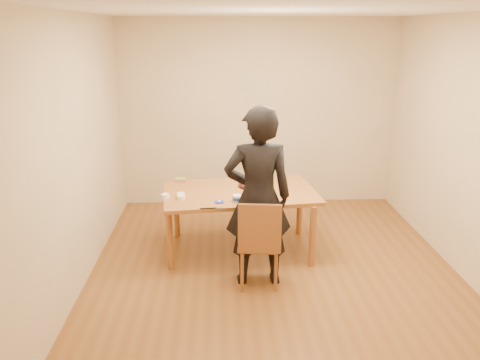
{
  "coord_description": "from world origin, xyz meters",
  "views": [
    {
      "loc": [
        -0.57,
        -4.51,
        2.53
      ],
      "look_at": [
        -0.35,
        0.53,
        0.9
      ],
      "focal_mm": 35.0,
      "sensor_mm": 36.0,
      "label": 1
    }
  ],
  "objects_px": {
    "dining_chair": "(258,244)",
    "cake": "(251,182)",
    "dining_table": "(240,193)",
    "person": "(258,198)",
    "cake_plate": "(251,185)"
  },
  "relations": [
    {
      "from": "dining_chair",
      "to": "cake_plate",
      "type": "distance_m",
      "value": 0.99
    },
    {
      "from": "cake_plate",
      "to": "cake",
      "type": "relative_size",
      "value": 1.54
    },
    {
      "from": "dining_chair",
      "to": "cake_plate",
      "type": "height_order",
      "value": "cake_plate"
    },
    {
      "from": "dining_table",
      "to": "cake_plate",
      "type": "distance_m",
      "value": 0.22
    },
    {
      "from": "cake_plate",
      "to": "person",
      "type": "height_order",
      "value": "person"
    },
    {
      "from": "dining_table",
      "to": "dining_chair",
      "type": "bearing_deg",
      "value": -85.08
    },
    {
      "from": "cake",
      "to": "person",
      "type": "xyz_separation_m",
      "value": [
        0.01,
        -0.89,
        0.12
      ]
    },
    {
      "from": "cake_plate",
      "to": "cake",
      "type": "xyz_separation_m",
      "value": [
        -0.0,
        0.0,
        0.04
      ]
    },
    {
      "from": "dining_table",
      "to": "person",
      "type": "distance_m",
      "value": 0.77
    },
    {
      "from": "dining_chair",
      "to": "cake",
      "type": "distance_m",
      "value": 1.0
    },
    {
      "from": "cake",
      "to": "person",
      "type": "bearing_deg",
      "value": -89.4
    },
    {
      "from": "dining_chair",
      "to": "person",
      "type": "bearing_deg",
      "value": 96.57
    },
    {
      "from": "dining_table",
      "to": "cake_plate",
      "type": "relative_size",
      "value": 5.62
    },
    {
      "from": "dining_table",
      "to": "person",
      "type": "height_order",
      "value": "person"
    },
    {
      "from": "dining_chair",
      "to": "cake",
      "type": "height_order",
      "value": "cake"
    }
  ]
}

